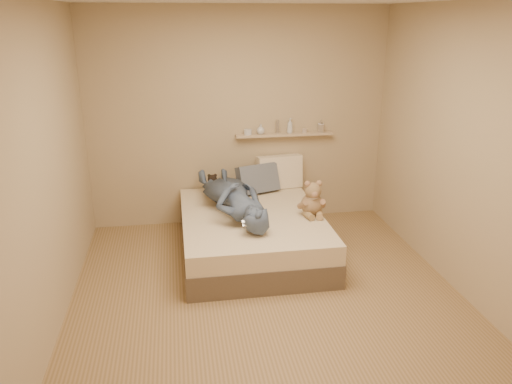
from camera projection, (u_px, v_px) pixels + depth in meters
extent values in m
plane|color=#94744C|center=(267.00, 296.00, 4.65)|extent=(3.80, 3.80, 0.00)
plane|color=tan|center=(239.00, 119.00, 5.99)|extent=(3.60, 0.00, 3.60)
plane|color=tan|center=(340.00, 266.00, 2.45)|extent=(3.60, 0.00, 3.60)
plane|color=tan|center=(45.00, 172.00, 3.94)|extent=(0.00, 3.80, 3.80)
plane|color=tan|center=(464.00, 153.00, 4.50)|extent=(0.00, 3.80, 3.80)
cube|color=brown|center=(252.00, 242.00, 5.48)|extent=(1.50, 1.90, 0.25)
cube|color=beige|center=(252.00, 223.00, 5.40)|extent=(1.48, 1.88, 0.20)
cube|color=silver|center=(250.00, 223.00, 4.79)|extent=(0.16, 0.07, 0.05)
cube|color=black|center=(250.00, 222.00, 4.78)|extent=(0.08, 0.04, 0.03)
sphere|color=olive|center=(312.00, 204.00, 5.31)|extent=(0.24, 0.24, 0.24)
sphere|color=#91744F|center=(313.00, 191.00, 5.24)|extent=(0.18, 0.18, 0.18)
sphere|color=#8E6A4E|center=(307.00, 184.00, 5.21)|extent=(0.07, 0.07, 0.07)
sphere|color=#A27E59|center=(319.00, 183.00, 5.22)|extent=(0.07, 0.07, 0.07)
sphere|color=#8C664D|center=(315.00, 195.00, 5.17)|extent=(0.07, 0.07, 0.07)
cylinder|color=#8A6849|center=(303.00, 204.00, 5.26)|extent=(0.10, 0.17, 0.13)
cylinder|color=#9B7052|center=(323.00, 203.00, 5.29)|extent=(0.11, 0.17, 0.13)
cylinder|color=olive|center=(309.00, 215.00, 5.24)|extent=(0.10, 0.17, 0.08)
cylinder|color=#A18056|center=(319.00, 215.00, 5.25)|extent=(0.11, 0.17, 0.08)
cylinder|color=beige|center=(313.00, 197.00, 5.26)|extent=(0.13, 0.13, 0.02)
sphere|color=black|center=(212.00, 187.00, 5.95)|extent=(0.16, 0.16, 0.16)
sphere|color=black|center=(212.00, 179.00, 5.91)|extent=(0.11, 0.11, 0.11)
sphere|color=black|center=(209.00, 176.00, 5.89)|extent=(0.04, 0.04, 0.04)
sphere|color=black|center=(215.00, 175.00, 5.90)|extent=(0.04, 0.04, 0.04)
cube|color=beige|center=(279.00, 172.00, 6.15)|extent=(0.57, 0.26, 0.41)
cube|color=slate|center=(258.00, 179.00, 5.98)|extent=(0.55, 0.39, 0.37)
imported|color=#44526B|center=(233.00, 197.00, 5.36)|extent=(0.88, 1.60, 0.36)
cube|color=tan|center=(285.00, 134.00, 6.08)|extent=(1.20, 0.12, 0.03)
cylinder|color=silver|center=(248.00, 132.00, 6.00)|extent=(0.10, 0.10, 0.06)
imported|color=silver|center=(261.00, 129.00, 6.01)|extent=(0.13, 0.13, 0.13)
cylinder|color=#BCBBBF|center=(277.00, 127.00, 6.04)|extent=(0.04, 0.04, 0.17)
imported|color=silver|center=(290.00, 126.00, 6.06)|extent=(0.08, 0.08, 0.18)
cylinder|color=beige|center=(305.00, 131.00, 6.11)|extent=(0.06, 0.06, 0.05)
imported|color=#BDBCC1|center=(321.00, 126.00, 6.12)|extent=(0.09, 0.09, 0.15)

